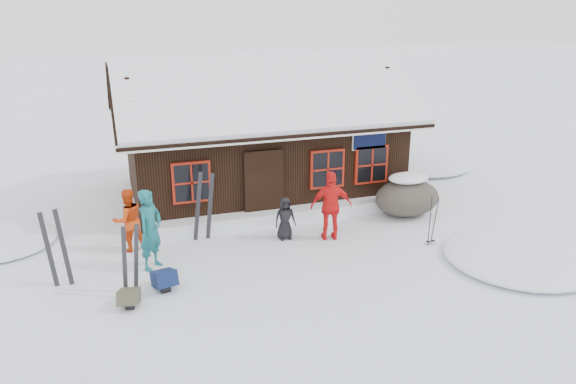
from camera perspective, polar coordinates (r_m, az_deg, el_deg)
name	(u,v)px	position (r m, az deg, el deg)	size (l,w,h in m)	color
ground	(257,261)	(13.64, -3.21, -6.97)	(120.00, 120.00, 0.00)	white
mountain_hut	(260,144)	(18.00, -2.91, 4.88)	(8.90, 6.09, 4.42)	black
snow_drift	(286,214)	(15.94, -0.17, -2.30)	(7.60, 0.60, 0.35)	white
snow_mounds	(296,224)	(15.71, 0.81, -3.31)	(20.60, 13.20, 0.48)	white
skier_teal	(150,230)	(13.27, -13.80, -3.73)	(0.70, 0.46, 1.92)	#155F65
skier_orange_left	(128,220)	(14.42, -15.93, -2.74)	(0.78, 0.61, 1.60)	red
skier_orange_right	(331,206)	(14.50, 4.41, -1.42)	(1.08, 0.45, 1.84)	red
skier_crouched	(285,218)	(14.60, -0.31, -2.68)	(0.56, 0.36, 1.14)	black
boulder	(407,196)	(16.56, 12.02, -0.45)	(1.91, 1.44, 1.13)	#4D473E
ski_pair_left	(130,262)	(12.27, -15.71, -6.85)	(0.45, 0.24, 1.63)	black
ski_pair_mid	(56,250)	(13.11, -22.48, -5.45)	(0.54, 0.15, 1.83)	black
ski_pair_right	(204,207)	(14.60, -8.53, -1.54)	(0.61, 0.27, 1.88)	black
ski_poles	(432,222)	(14.71, 14.44, -2.94)	(0.24, 0.12, 1.32)	black
backpack_blue	(164,282)	(12.61, -12.44, -8.88)	(0.46, 0.61, 0.33)	#101E46
backpack_olive	(129,300)	(12.13, -15.83, -10.48)	(0.40, 0.54, 0.29)	#444331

